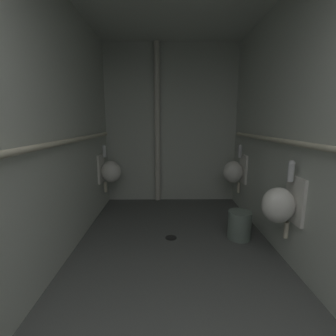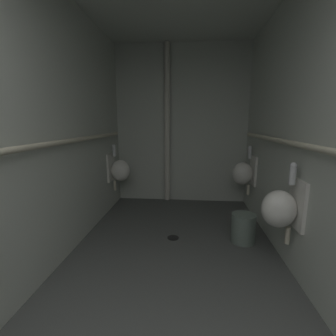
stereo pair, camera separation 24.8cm
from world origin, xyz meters
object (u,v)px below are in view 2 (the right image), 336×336
urinal_right_mid (281,208)px  standpipe_back_wall (167,125)px  urinal_left_mid (119,170)px  waste_bin (243,228)px  floor_drain (173,238)px  urinal_right_far (244,173)px

urinal_right_mid → standpipe_back_wall: 2.41m
urinal_left_mid → waste_bin: size_ratio=2.21×
floor_drain → waste_bin: size_ratio=0.41×
urinal_left_mid → waste_bin: urinal_left_mid is taller
floor_drain → waste_bin: bearing=-1.1°
urinal_right_far → waste_bin: 1.06m
urinal_left_mid → waste_bin: (1.77, -0.98, -0.47)m
urinal_right_far → urinal_right_mid: bearing=-90.0°
urinal_right_far → standpipe_back_wall: bearing=158.7°
urinal_right_far → floor_drain: size_ratio=5.39×
urinal_right_mid → waste_bin: urinal_right_mid is taller
standpipe_back_wall → waste_bin: standpipe_back_wall is taller
urinal_right_mid → urinal_right_far: (0.00, 1.50, 0.00)m
floor_drain → waste_bin: (0.83, -0.02, 0.17)m
urinal_right_far → floor_drain: (-1.01, -0.91, -0.64)m
standpipe_back_wall → floor_drain: size_ratio=18.72×
standpipe_back_wall → waste_bin: bearing=-53.8°
waste_bin → floor_drain: bearing=178.9°
urinal_right_far → floor_drain: bearing=-137.9°
urinal_left_mid → urinal_right_mid: size_ratio=1.00×
urinal_left_mid → urinal_right_mid: 2.49m
urinal_right_mid → floor_drain: urinal_right_mid is taller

